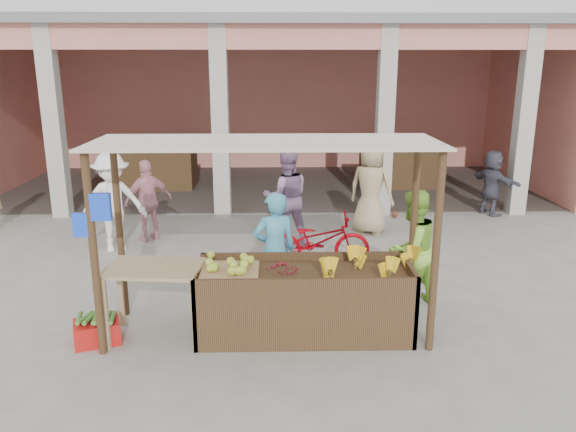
{
  "coord_description": "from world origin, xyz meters",
  "views": [
    {
      "loc": [
        0.16,
        -6.35,
        3.26
      ],
      "look_at": [
        0.33,
        1.2,
        1.18
      ],
      "focal_mm": 35.0,
      "sensor_mm": 36.0,
      "label": 1
    }
  ],
  "objects_px": {
    "vendor_blue": "(275,247)",
    "motorcycle": "(318,240)",
    "side_table": "(154,278)",
    "vendor_green": "(412,246)",
    "fruit_stall": "(304,303)",
    "red_crate": "(97,332)"
  },
  "relations": [
    {
      "from": "fruit_stall",
      "to": "red_crate",
      "type": "xyz_separation_m",
      "value": [
        -2.49,
        -0.19,
        -0.26
      ]
    },
    {
      "from": "vendor_blue",
      "to": "vendor_green",
      "type": "distance_m",
      "value": 1.85
    },
    {
      "from": "fruit_stall",
      "to": "red_crate",
      "type": "distance_m",
      "value": 2.51
    },
    {
      "from": "side_table",
      "to": "vendor_blue",
      "type": "distance_m",
      "value": 1.68
    },
    {
      "from": "red_crate",
      "to": "motorcycle",
      "type": "relative_size",
      "value": 0.3
    },
    {
      "from": "fruit_stall",
      "to": "vendor_blue",
      "type": "relative_size",
      "value": 1.51
    },
    {
      "from": "fruit_stall",
      "to": "red_crate",
      "type": "bearing_deg",
      "value": -175.59
    },
    {
      "from": "vendor_green",
      "to": "motorcycle",
      "type": "distance_m",
      "value": 1.97
    },
    {
      "from": "side_table",
      "to": "red_crate",
      "type": "distance_m",
      "value": 0.94
    },
    {
      "from": "red_crate",
      "to": "vendor_green",
      "type": "xyz_separation_m",
      "value": [
        3.98,
        0.98,
        0.72
      ]
    },
    {
      "from": "fruit_stall",
      "to": "motorcycle",
      "type": "distance_m",
      "value": 2.37
    },
    {
      "from": "motorcycle",
      "to": "side_table",
      "type": "bearing_deg",
      "value": 137.57
    },
    {
      "from": "vendor_blue",
      "to": "vendor_green",
      "type": "bearing_deg",
      "value": 163.88
    },
    {
      "from": "fruit_stall",
      "to": "side_table",
      "type": "xyz_separation_m",
      "value": [
        -1.8,
        -0.04,
        0.36
      ]
    },
    {
      "from": "motorcycle",
      "to": "vendor_blue",
      "type": "bearing_deg",
      "value": 154.89
    },
    {
      "from": "fruit_stall",
      "to": "vendor_green",
      "type": "relative_size",
      "value": 1.51
    },
    {
      "from": "side_table",
      "to": "vendor_green",
      "type": "relative_size",
      "value": 0.69
    },
    {
      "from": "vendor_blue",
      "to": "vendor_green",
      "type": "xyz_separation_m",
      "value": [
        1.85,
        -0.02,
        -0.0
      ]
    },
    {
      "from": "side_table",
      "to": "vendor_green",
      "type": "bearing_deg",
      "value": 19.63
    },
    {
      "from": "fruit_stall",
      "to": "vendor_green",
      "type": "bearing_deg",
      "value": 27.9
    },
    {
      "from": "vendor_blue",
      "to": "motorcycle",
      "type": "relative_size",
      "value": 0.97
    },
    {
      "from": "side_table",
      "to": "fruit_stall",
      "type": "bearing_deg",
      "value": 6.75
    }
  ]
}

